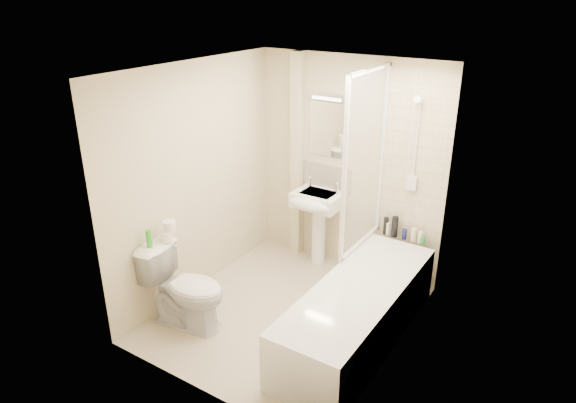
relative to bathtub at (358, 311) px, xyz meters
The scene contains 26 objects.
floor 0.80m from the bathtub, behind, with size 2.50×2.50×0.00m, color beige.
wall_back 1.69m from the bathtub, 121.85° to the left, with size 2.20×0.02×2.40m, color beige.
wall_left 2.06m from the bathtub, behind, with size 0.02×2.50×2.40m, color beige.
wall_right 0.98m from the bathtub, ahead, with size 0.02×2.50×2.40m, color beige.
ceiling 2.24m from the bathtub, behind, with size 2.20×2.50×0.02m, color white.
tile_back 1.65m from the bathtub, 90.00° to the left, with size 0.70×0.01×1.75m, color beige.
tile_right 1.19m from the bathtub, ahead, with size 0.01×2.10×1.75m, color beige.
pipe_boxing 2.01m from the bathtub, 140.06° to the left, with size 0.12×0.12×2.40m, color beige.
splashback 1.73m from the bathtub, 129.97° to the left, with size 0.60×0.01×0.30m, color beige.
mirror 2.03m from the bathtub, 130.02° to the left, with size 0.46×0.01×0.60m, color white.
strip_light 2.27m from the bathtub, 130.57° to the left, with size 0.42×0.07×0.07m, color silver.
bathtub is the anchor object (origin of this frame).
shower_screen 1.43m from the bathtub, 114.86° to the left, with size 0.04×0.92×1.80m.
shower_fixture 1.70m from the bathtub, 90.09° to the left, with size 0.10×0.16×0.99m.
pedestal_sink 1.46m from the bathtub, 135.96° to the left, with size 0.53×0.49×1.03m.
bottle_black_a 1.19m from the bathtub, 101.32° to the left, with size 0.05×0.05×0.20m, color black.
bottle_white_a 1.18m from the bathtub, 100.09° to the left, with size 0.05×0.05×0.14m, color silver.
bottle_black_b 1.19m from the bathtub, 96.29° to the left, with size 0.07×0.07×0.23m, color black.
bottle_blue 1.16m from the bathtub, 90.54° to the left, with size 0.05×0.05×0.11m, color #131854.
bottle_cream 1.17m from the bathtub, 85.49° to the left, with size 0.06×0.06×0.15m, color beige.
bottle_white_b 1.17m from the bathtub, 81.85° to the left, with size 0.05×0.05×0.13m, color silver.
bottle_green 1.17m from the bathtub, 80.43° to the left, with size 0.06×0.06×0.08m, color green.
toilet 1.63m from the bathtub, 155.04° to the right, with size 0.84×0.55×0.81m, color white.
toilet_roll_lower 1.91m from the bathtub, 159.96° to the right, with size 0.12×0.12×0.09m, color white.
toilet_roll_upper 1.92m from the bathtub, 160.75° to the right, with size 0.12×0.12×0.10m, color white.
green_bottle 2.03m from the bathtub, 155.46° to the right, with size 0.05×0.05×0.17m, color green.
Camera 1 is at (2.34, -3.60, 3.03)m, focal length 32.00 mm.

